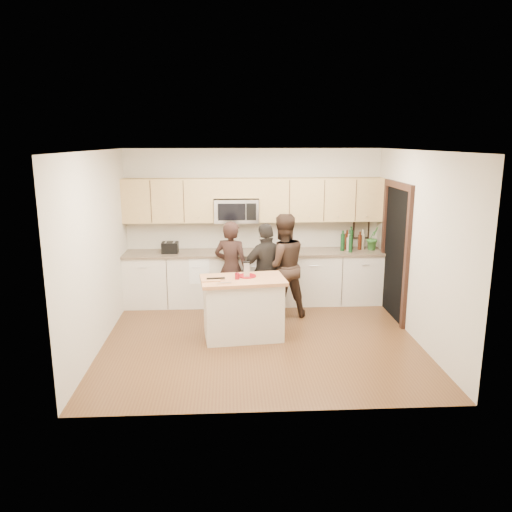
{
  "coord_description": "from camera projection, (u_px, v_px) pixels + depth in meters",
  "views": [
    {
      "loc": [
        -0.44,
        -6.8,
        2.83
      ],
      "look_at": [
        -0.05,
        0.35,
        1.17
      ],
      "focal_mm": 35.0,
      "sensor_mm": 36.0,
      "label": 1
    }
  ],
  "objects": [
    {
      "name": "microwave",
      "position": [
        236.0,
        210.0,
        8.64
      ],
      "size": [
        0.76,
        0.41,
        0.4
      ],
      "color": "silver",
      "rests_on": "ground"
    },
    {
      "name": "cutting_board",
      "position": [
        211.0,
        280.0,
        7.04
      ],
      "size": [
        0.28,
        0.18,
        0.02
      ],
      "primitive_type": "cube",
      "rotation": [
        0.0,
        0.0,
        0.11
      ],
      "color": "#BB7F4E",
      "rests_on": "island"
    },
    {
      "name": "room_shell",
      "position": [
        261.0,
        222.0,
        6.89
      ],
      "size": [
        4.52,
        4.02,
        2.71
      ],
      "color": "beige",
      "rests_on": "ground"
    },
    {
      "name": "island",
      "position": [
        243.0,
        308.0,
        7.26
      ],
      "size": [
        1.27,
        0.83,
        0.9
      ],
      "rotation": [
        0.0,
        0.0,
        0.11
      ],
      "color": "beige",
      "rests_on": "ground"
    },
    {
      "name": "floor",
      "position": [
        260.0,
        339.0,
        7.28
      ],
      "size": [
        4.5,
        4.5,
        0.0
      ],
      "primitive_type": "plane",
      "color": "brown",
      "rests_on": "ground"
    },
    {
      "name": "doorway",
      "position": [
        395.0,
        247.0,
        8.01
      ],
      "size": [
        0.06,
        1.25,
        2.2
      ],
      "color": "black",
      "rests_on": "ground"
    },
    {
      "name": "tongs",
      "position": [
        216.0,
        278.0,
        7.07
      ],
      "size": [
        0.26,
        0.06,
        0.02
      ],
      "primitive_type": "cube",
      "rotation": [
        0.0,
        0.0,
        0.11
      ],
      "color": "black",
      "rests_on": "cutting_board"
    },
    {
      "name": "orchid",
      "position": [
        373.0,
        238.0,
        8.8
      ],
      "size": [
        0.3,
        0.29,
        0.43
      ],
      "primitive_type": "imported",
      "rotation": [
        0.0,
        0.0,
        0.66
      ],
      "color": "#306829",
      "rests_on": "back_cabinetry"
    },
    {
      "name": "toaster",
      "position": [
        170.0,
        247.0,
        8.59
      ],
      "size": [
        0.28,
        0.24,
        0.19
      ],
      "color": "black",
      "rests_on": "back_cabinetry"
    },
    {
      "name": "framed_picture",
      "position": [
        361.0,
        228.0,
        9.02
      ],
      "size": [
        0.3,
        0.03,
        0.38
      ],
      "color": "black",
      "rests_on": "ground"
    },
    {
      "name": "knife",
      "position": [
        224.0,
        283.0,
        6.87
      ],
      "size": [
        0.22,
        0.04,
        0.01
      ],
      "primitive_type": "cube",
      "rotation": [
        0.0,
        0.0,
        0.11
      ],
      "color": "silver",
      "rests_on": "cutting_board"
    },
    {
      "name": "bottle_cluster",
      "position": [
        352.0,
        240.0,
        8.8
      ],
      "size": [
        0.47,
        0.35,
        0.41
      ],
      "color": "black",
      "rests_on": "back_cabinetry"
    },
    {
      "name": "box_grater",
      "position": [
        247.0,
        269.0,
        7.17
      ],
      "size": [
        0.1,
        0.05,
        0.22
      ],
      "color": "silver",
      "rests_on": "red_plate"
    },
    {
      "name": "drink_glass",
      "position": [
        237.0,
        276.0,
        7.11
      ],
      "size": [
        0.07,
        0.07,
        0.09
      ],
      "primitive_type": "cylinder",
      "color": "maroon",
      "rests_on": "island"
    },
    {
      "name": "woman_left",
      "position": [
        231.0,
        268.0,
        8.18
      ],
      "size": [
        0.67,
        0.55,
        1.57
      ],
      "primitive_type": "imported",
      "rotation": [
        0.0,
        0.0,
        2.79
      ],
      "color": "black",
      "rests_on": "ground"
    },
    {
      "name": "red_plate",
      "position": [
        247.0,
        276.0,
        7.26
      ],
      "size": [
        0.27,
        0.27,
        0.02
      ],
      "primitive_type": "cylinder",
      "color": "maroon",
      "rests_on": "island"
    },
    {
      "name": "dish_towel",
      "position": [
        199.0,
        262.0,
        8.51
      ],
      "size": [
        0.34,
        0.6,
        0.48
      ],
      "color": "white",
      "rests_on": "ground"
    },
    {
      "name": "upper_cabinetry",
      "position": [
        256.0,
        199.0,
        8.65
      ],
      "size": [
        4.5,
        0.33,
        0.75
      ],
      "color": "tan",
      "rests_on": "ground"
    },
    {
      "name": "back_cabinetry",
      "position": [
        254.0,
        277.0,
        8.82
      ],
      "size": [
        4.5,
        0.66,
        0.94
      ],
      "color": "beige",
      "rests_on": "ground"
    },
    {
      "name": "woman_center",
      "position": [
        282.0,
        266.0,
        8.06
      ],
      "size": [
        0.95,
        0.81,
        1.7
      ],
      "primitive_type": "imported",
      "rotation": [
        0.0,
        0.0,
        3.37
      ],
      "color": "black",
      "rests_on": "ground"
    },
    {
      "name": "woman_right",
      "position": [
        267.0,
        272.0,
        7.94
      ],
      "size": [
        1.0,
        0.69,
        1.57
      ],
      "primitive_type": "imported",
      "rotation": [
        0.0,
        0.0,
        3.52
      ],
      "color": "black",
      "rests_on": "ground"
    }
  ]
}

